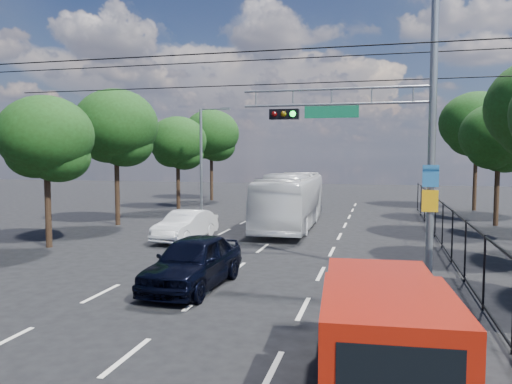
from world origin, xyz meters
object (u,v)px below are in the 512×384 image
(signal_mast, at_px, (393,119))
(red_pickup, at_px, (383,334))
(white_bus, at_px, (291,200))
(navy_hatchback, at_px, (193,262))
(white_van, at_px, (186,226))

(signal_mast, xyz_separation_m, red_pickup, (-0.28, -8.43, -4.16))
(signal_mast, bearing_deg, white_bus, 116.27)
(red_pickup, xyz_separation_m, navy_hatchback, (-5.62, 5.74, -0.28))
(signal_mast, height_order, white_bus, signal_mast)
(navy_hatchback, xyz_separation_m, white_van, (-3.42, 7.84, -0.10))
(signal_mast, xyz_separation_m, navy_hatchback, (-5.90, -2.69, -4.44))
(white_van, bearing_deg, navy_hatchback, -60.02)
(navy_hatchback, relative_size, white_bus, 0.43)
(navy_hatchback, bearing_deg, white_bus, 90.08)
(signal_mast, relative_size, red_pickup, 1.70)
(signal_mast, height_order, white_van, signal_mast)
(red_pickup, bearing_deg, white_van, 123.65)
(red_pickup, xyz_separation_m, white_van, (-9.04, 13.58, -0.38))
(white_bus, xyz_separation_m, white_van, (-4.13, -5.37, -0.81))
(navy_hatchback, bearing_deg, white_van, 116.71)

